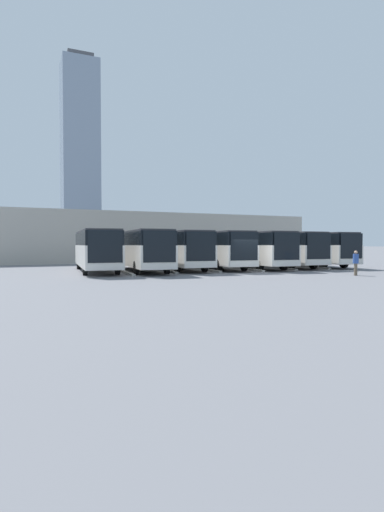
{
  "coord_description": "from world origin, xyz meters",
  "views": [
    {
      "loc": [
        15.72,
        25.3,
        2.15
      ],
      "look_at": [
        2.28,
        -5.84,
        1.15
      ],
      "focal_mm": 28.0,
      "sensor_mm": 36.0,
      "label": 1
    }
  ],
  "objects_px": {
    "bus_4": "(177,249)",
    "pedestrian": "(356,262)",
    "bus_2": "(251,248)",
    "bus_6": "(96,249)",
    "bus_0": "(309,248)",
    "bus_3": "(214,248)",
    "bus_5": "(141,249)",
    "bus_1": "(280,248)"
  },
  "relations": [
    {
      "from": "bus_1",
      "to": "bus_3",
      "type": "relative_size",
      "value": 1.0
    },
    {
      "from": "bus_2",
      "to": "bus_1",
      "type": "bearing_deg",
      "value": -169.47
    },
    {
      "from": "bus_3",
      "to": "bus_4",
      "type": "distance_m",
      "value": 3.42
    },
    {
      "from": "bus_4",
      "to": "bus_3",
      "type": "bearing_deg",
      "value": -179.98
    },
    {
      "from": "bus_5",
      "to": "bus_4",
      "type": "bearing_deg",
      "value": -161.36
    },
    {
      "from": "bus_3",
      "to": "bus_5",
      "type": "bearing_deg",
      "value": 9.47
    },
    {
      "from": "bus_3",
      "to": "bus_5",
      "type": "relative_size",
      "value": 1.0
    },
    {
      "from": "bus_0",
      "to": "bus_3",
      "type": "xyz_separation_m",
      "value": [
        10.25,
        -0.25,
        0.0
      ]
    },
    {
      "from": "bus_0",
      "to": "bus_2",
      "type": "relative_size",
      "value": 1.0
    },
    {
      "from": "bus_2",
      "to": "bus_0",
      "type": "bearing_deg",
      "value": -173.11
    },
    {
      "from": "bus_6",
      "to": "bus_1",
      "type": "bearing_deg",
      "value": -177.11
    },
    {
      "from": "bus_3",
      "to": "bus_4",
      "type": "xyz_separation_m",
      "value": [
        3.42,
        -0.25,
        0.0
      ]
    },
    {
      "from": "bus_1",
      "to": "bus_3",
      "type": "distance_m",
      "value": 6.83
    },
    {
      "from": "bus_2",
      "to": "bus_4",
      "type": "distance_m",
      "value": 6.88
    },
    {
      "from": "bus_3",
      "to": "bus_5",
      "type": "height_order",
      "value": "same"
    },
    {
      "from": "bus_1",
      "to": "bus_2",
      "type": "height_order",
      "value": "same"
    },
    {
      "from": "bus_1",
      "to": "bus_4",
      "type": "xyz_separation_m",
      "value": [
        10.25,
        -0.44,
        0.0
      ]
    },
    {
      "from": "bus_5",
      "to": "bus_3",
      "type": "bearing_deg",
      "value": -170.53
    },
    {
      "from": "bus_6",
      "to": "pedestrian",
      "type": "distance_m",
      "value": 19.19
    },
    {
      "from": "bus_0",
      "to": "bus_4",
      "type": "relative_size",
      "value": 1.0
    },
    {
      "from": "bus_0",
      "to": "bus_5",
      "type": "height_order",
      "value": "same"
    },
    {
      "from": "bus_4",
      "to": "pedestrian",
      "type": "bearing_deg",
      "value": 132.94
    },
    {
      "from": "pedestrian",
      "to": "bus_5",
      "type": "bearing_deg",
      "value": 88.28
    },
    {
      "from": "bus_3",
      "to": "bus_2",
      "type": "bearing_deg",
      "value": 174.51
    },
    {
      "from": "bus_4",
      "to": "bus_5",
      "type": "height_order",
      "value": "same"
    },
    {
      "from": "pedestrian",
      "to": "bus_3",
      "type": "bearing_deg",
      "value": 64.7
    },
    {
      "from": "bus_4",
      "to": "bus_5",
      "type": "xyz_separation_m",
      "value": [
        3.42,
        0.88,
        0.0
      ]
    },
    {
      "from": "bus_4",
      "to": "pedestrian",
      "type": "distance_m",
      "value": 14.2
    },
    {
      "from": "bus_4",
      "to": "pedestrian",
      "type": "xyz_separation_m",
      "value": [
        -8.88,
        11.05,
        -0.87
      ]
    },
    {
      "from": "bus_4",
      "to": "bus_6",
      "type": "xyz_separation_m",
      "value": [
        6.83,
        0.07,
        0.0
      ]
    },
    {
      "from": "bus_5",
      "to": "pedestrian",
      "type": "bearing_deg",
      "value": 144.56
    },
    {
      "from": "bus_1",
      "to": "bus_3",
      "type": "xyz_separation_m",
      "value": [
        6.83,
        -0.2,
        0.0
      ]
    },
    {
      "from": "bus_6",
      "to": "bus_0",
      "type": "bearing_deg",
      "value": -177.05
    },
    {
      "from": "bus_0",
      "to": "bus_1",
      "type": "distance_m",
      "value": 3.42
    },
    {
      "from": "bus_3",
      "to": "pedestrian",
      "type": "relative_size",
      "value": 6.96
    },
    {
      "from": "bus_1",
      "to": "bus_6",
      "type": "relative_size",
      "value": 1.0
    },
    {
      "from": "bus_1",
      "to": "bus_5",
      "type": "relative_size",
      "value": 1.0
    },
    {
      "from": "bus_2",
      "to": "bus_6",
      "type": "relative_size",
      "value": 1.0
    },
    {
      "from": "bus_1",
      "to": "bus_0",
      "type": "bearing_deg",
      "value": -176.77
    },
    {
      "from": "bus_1",
      "to": "bus_4",
      "type": "relative_size",
      "value": 1.0
    },
    {
      "from": "bus_2",
      "to": "bus_5",
      "type": "bearing_deg",
      "value": 4.46
    },
    {
      "from": "bus_0",
      "to": "bus_2",
      "type": "xyz_separation_m",
      "value": [
        6.83,
        0.33,
        0.0
      ]
    }
  ]
}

